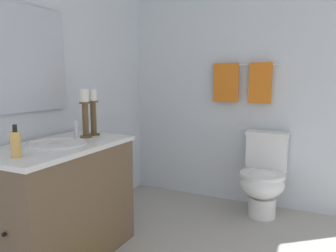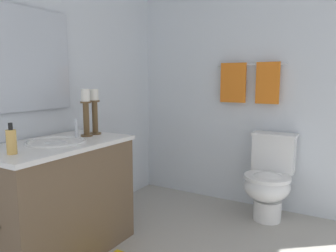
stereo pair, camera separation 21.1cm
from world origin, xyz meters
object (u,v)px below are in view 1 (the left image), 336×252
Objects in this scene: mirror at (21,59)px; towel_center at (260,83)px; soap_bottle at (16,144)px; sink_basin at (58,150)px; candle_holder_short at (85,112)px; toilet at (263,176)px; towel_bar at (244,65)px; candle_holder_tall at (93,111)px; vanity_cabinet at (60,203)px; towel_near_vanity at (226,83)px.

towel_center is at bearing 49.26° from mirror.
sink_basin is at bearing 99.25° from soap_bottle.
toilet is (1.13, 1.03, -0.63)m from candle_holder_short.
towel_center is (1.03, 1.24, 0.20)m from candle_holder_short.
towel_bar is (0.87, 1.25, 0.37)m from candle_holder_short.
candle_holder_short is (0.01, -0.10, 0.00)m from candle_holder_tall.
vanity_cabinet is 1.74m from toilet.
candle_holder_short is (0.28, 0.29, -0.37)m from mirror.
vanity_cabinet is 2.54× the size of sink_basin.
towel_near_vanity is at bearing 70.94° from soap_bottle.
towel_bar is at bearing 6.35° from towel_near_vanity.
candle_holder_tall is at bearing 95.02° from soap_bottle.
towel_center is (0.16, -0.02, -0.17)m from towel_bar.
sink_basin is 1.15× the size of candle_holder_tall.
mirror is 4.36× the size of soap_bottle.
toilet is at bearing 49.48° from vanity_cabinet.
sink_basin is 0.54× the size of toilet.
soap_bottle is 2.02m from towel_near_vanity.
candle_holder_short is at bearing -86.00° from candle_holder_tall.
towel_near_vanity is at bearing -173.65° from towel_bar.
soap_bottle reaches higher than vanity_cabinet.
soap_bottle is at bearing -113.13° from towel_bar.
towel_near_vanity reaches higher than vanity_cabinet.
towel_center is (-0.09, 0.20, 0.83)m from toilet.
candle_holder_short is 0.66m from soap_bottle.
mirror is 0.69m from soap_bottle.
towel_near_vanity is at bearing 57.69° from candle_holder_tall.
candle_holder_tall is 0.10m from candle_holder_short.
towel_bar is at bearing 55.17° from candle_holder_short.
towel_bar reaches higher than candle_holder_short.
mirror is 0.61m from candle_holder_tall.
towel_near_vanity is (0.72, 1.14, 0.21)m from candle_holder_tall.
mirror reaches higher than candle_holder_tall.
towel_bar is (0.87, 1.54, 0.96)m from vanity_cabinet.
towel_bar reaches higher than sink_basin.
soap_bottle is at bearing -84.83° from candle_holder_short.
toilet is at bearing -40.87° from towel_bar.
toilet is at bearing -26.00° from towel_near_vanity.
towel_bar is 0.23m from towel_near_vanity.
toilet is at bearing -65.06° from towel_center.
towel_bar is (0.81, 1.90, 0.49)m from soap_bottle.
towel_bar is (1.15, 1.54, 0.00)m from mirror.
candle_holder_short is 1.44m from towel_near_vanity.
candle_holder_short is at bearing 89.99° from sink_basin.
toilet is (1.13, 1.32, -0.04)m from vanity_cabinet.
towel_near_vanity reaches higher than toilet.
sink_basin is at bearing -124.15° from towel_center.
candle_holder_tall is 0.93× the size of towel_center.
sink_basin is 0.45m from candle_holder_tall.
sink_basin is (0.00, 0.00, 0.36)m from vanity_cabinet.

